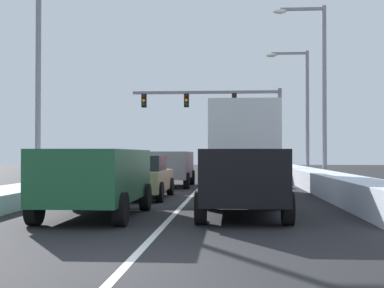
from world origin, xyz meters
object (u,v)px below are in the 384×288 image
(suv_green_center_lane_nearest, at_px, (96,176))
(street_lamp_left_mid, at_px, (47,71))
(suv_black_right_lane_nearest, at_px, (242,176))
(street_lamp_right_mid, at_px, (318,79))
(traffic_light_gantry, at_px, (227,109))
(street_lamp_right_near, at_px, (377,10))
(sedan_tan_center_lane_second, at_px, (140,177))
(street_lamp_right_far, at_px, (301,102))
(suv_gray_center_lane_third, at_px, (170,165))
(box_truck_right_lane_second, at_px, (242,145))
(suv_maroon_right_lane_third, at_px, (232,164))

(suv_green_center_lane_nearest, distance_m, street_lamp_left_mid, 10.07)
(suv_black_right_lane_nearest, relative_size, street_lamp_right_mid, 0.54)
(suv_green_center_lane_nearest, xyz_separation_m, traffic_light_gantry, (3.04, 25.73, 3.71))
(street_lamp_right_near, xyz_separation_m, street_lamp_right_mid, (0.37, 12.81, -0.14))
(suv_green_center_lane_nearest, relative_size, street_lamp_right_near, 0.53)
(sedan_tan_center_lane_second, bearing_deg, suv_green_center_lane_nearest, -91.36)
(suv_black_right_lane_nearest, xyz_separation_m, street_lamp_right_near, (3.68, 1.29, 4.46))
(sedan_tan_center_lane_second, xyz_separation_m, street_lamp_right_far, (7.51, 15.15, 4.01))
(suv_gray_center_lane_third, height_order, traffic_light_gantry, traffic_light_gantry)
(traffic_light_gantry, bearing_deg, street_lamp_right_near, -79.97)
(street_lamp_right_near, bearing_deg, traffic_light_gantry, 100.03)
(street_lamp_right_far, relative_size, street_lamp_left_mid, 0.97)
(traffic_light_gantry, bearing_deg, suv_black_right_lane_nearest, -88.71)
(suv_black_right_lane_nearest, bearing_deg, traffic_light_gantry, 91.29)
(suv_black_right_lane_nearest, xyz_separation_m, suv_green_center_lane_nearest, (-3.61, -0.43, 0.00))
(street_lamp_left_mid, bearing_deg, sedan_tan_center_lane_second, -30.92)
(box_truck_right_lane_second, distance_m, street_lamp_right_near, 7.75)
(sedan_tan_center_lane_second, height_order, traffic_light_gantry, traffic_light_gantry)
(suv_black_right_lane_nearest, height_order, street_lamp_left_mid, street_lamp_left_mid)
(suv_green_center_lane_nearest, bearing_deg, street_lamp_left_mid, 116.23)
(suv_black_right_lane_nearest, xyz_separation_m, traffic_light_gantry, (-0.57, 25.30, 3.71))
(sedan_tan_center_lane_second, xyz_separation_m, street_lamp_left_mid, (-4.24, 2.54, 4.15))
(suv_black_right_lane_nearest, height_order, street_lamp_right_near, street_lamp_right_near)
(box_truck_right_lane_second, distance_m, sedan_tan_center_lane_second, 4.22)
(suv_gray_center_lane_third, height_order, street_lamp_right_near, street_lamp_right_near)
(street_lamp_right_near, bearing_deg, street_lamp_right_mid, 88.33)
(suv_green_center_lane_nearest, xyz_separation_m, sedan_tan_center_lane_second, (0.14, 5.79, -0.25))
(box_truck_right_lane_second, distance_m, street_lamp_right_mid, 8.64)
(traffic_light_gantry, bearing_deg, street_lamp_right_far, -46.08)
(suv_green_center_lane_nearest, relative_size, sedan_tan_center_lane_second, 1.09)
(sedan_tan_center_lane_second, bearing_deg, street_lamp_left_mid, 149.08)
(suv_maroon_right_lane_third, height_order, street_lamp_left_mid, street_lamp_left_mid)
(suv_gray_center_lane_third, xyz_separation_m, street_lamp_right_mid, (7.27, 1.67, 4.32))
(box_truck_right_lane_second, distance_m, suv_gray_center_lane_third, 6.28)
(suv_green_center_lane_nearest, bearing_deg, suv_gray_center_lane_third, 88.28)
(suv_black_right_lane_nearest, distance_m, suv_maroon_right_lane_third, 16.16)
(suv_green_center_lane_nearest, distance_m, street_lamp_right_near, 8.71)
(suv_maroon_right_lane_third, relative_size, traffic_light_gantry, 0.46)
(street_lamp_right_mid, bearing_deg, street_lamp_left_mid, -152.18)
(suv_black_right_lane_nearest, relative_size, street_lamp_right_near, 0.53)
(street_lamp_right_near, height_order, street_lamp_left_mid, street_lamp_right_near)
(sedan_tan_center_lane_second, relative_size, street_lamp_right_near, 0.48)
(suv_maroon_right_lane_third, xyz_separation_m, traffic_light_gantry, (-0.34, 9.14, 3.71))
(suv_black_right_lane_nearest, height_order, sedan_tan_center_lane_second, suv_black_right_lane_nearest)
(street_lamp_left_mid, bearing_deg, street_lamp_right_mid, 27.82)
(suv_black_right_lane_nearest, height_order, box_truck_right_lane_second, box_truck_right_lane_second)
(box_truck_right_lane_second, relative_size, street_lamp_left_mid, 0.88)
(box_truck_right_lane_second, height_order, street_lamp_right_near, street_lamp_right_near)
(box_truck_right_lane_second, bearing_deg, suv_green_center_lane_nearest, -116.22)
(sedan_tan_center_lane_second, relative_size, traffic_light_gantry, 0.42)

